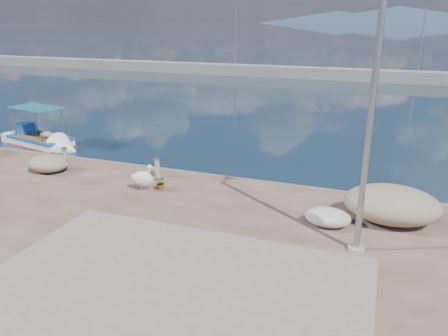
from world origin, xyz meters
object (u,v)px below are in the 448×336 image
lamp_post (369,131)px  bollard_near (157,166)px  boat_left (41,142)px  pelican (143,178)px

lamp_post → bollard_near: 8.93m
boat_left → bollard_near: 9.58m
boat_left → bollard_near: boat_left is taller
boat_left → pelican: (9.18, -4.87, 0.79)m
pelican → lamp_post: lamp_post is taller
pelican → lamp_post: 8.26m
boat_left → bollard_near: size_ratio=6.48×
pelican → bollard_near: 1.49m
bollard_near → boat_left: bearing=159.1°
pelican → lamp_post: bearing=-18.7°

